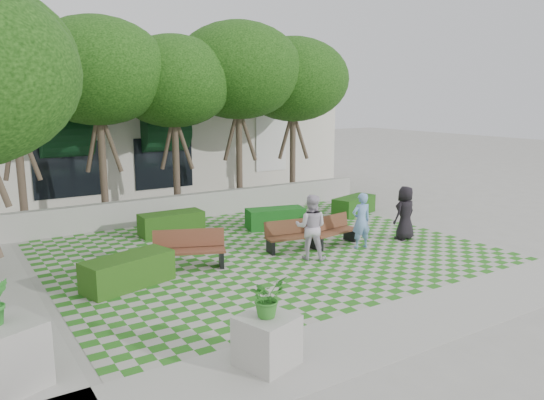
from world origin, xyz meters
TOP-DOWN VIEW (x-y plane):
  - ground at (0.00, 0.00)m, footprint 90.00×90.00m
  - lawn at (0.00, 1.00)m, footprint 12.00×12.00m
  - sidewalk_south at (0.00, -4.70)m, footprint 16.00×2.00m
  - retaining_wall at (0.00, 6.20)m, footprint 15.00×0.36m
  - bench_east at (2.07, 0.56)m, footprint 1.74×0.80m
  - bench_mid at (0.74, 0.73)m, footprint 1.75×0.84m
  - bench_west at (-2.47, 0.91)m, footprint 1.98×1.30m
  - hedge_east at (5.46, 3.43)m, footprint 2.07×1.29m
  - hedge_midright at (1.75, 3.22)m, footprint 2.10×1.23m
  - hedge_midleft at (-1.56, 4.38)m, footprint 2.07×0.85m
  - hedge_west at (-4.28, 0.37)m, footprint 2.29×1.41m
  - planter_front at (-3.50, -4.57)m, footprint 1.08×1.08m
  - planter_back at (-7.31, -3.01)m, footprint 1.37×1.37m
  - person_blue at (2.56, -0.17)m, footprint 0.67×0.50m
  - person_dark at (4.38, -0.18)m, footprint 0.89×0.64m
  - person_white at (0.68, -0.21)m, footprint 1.11×1.10m
  - tree_row at (-1.86, 5.95)m, footprint 17.70×13.40m
  - building at (0.93, 14.08)m, footprint 18.00×8.92m

SIDE VIEW (x-z plane):
  - ground at x=0.00m, z-range 0.00..0.00m
  - sidewalk_south at x=0.00m, z-range 0.00..0.01m
  - lawn at x=0.00m, z-range 0.01..0.01m
  - hedge_east at x=5.46m, z-range 0.00..0.67m
  - hedge_midright at x=1.75m, z-range 0.00..0.69m
  - hedge_midleft at x=-1.56m, z-range 0.00..0.72m
  - hedge_west at x=-4.28m, z-range 0.00..0.75m
  - bench_east at x=2.07m, z-range -0.02..0.86m
  - bench_mid at x=0.74m, z-range -0.02..0.87m
  - retaining_wall at x=0.00m, z-range 0.00..0.90m
  - bench_west at x=-2.47m, z-range -0.02..0.97m
  - planter_back at x=-7.31m, z-range -0.29..1.48m
  - planter_front at x=-3.50m, z-range -0.15..1.40m
  - person_blue at x=2.56m, z-range 0.00..1.67m
  - person_dark at x=4.38m, z-range 0.00..1.70m
  - person_white at x=0.68m, z-range 0.00..1.81m
  - building at x=0.93m, z-range -0.06..5.09m
  - tree_row at x=-1.86m, z-range 1.47..8.88m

